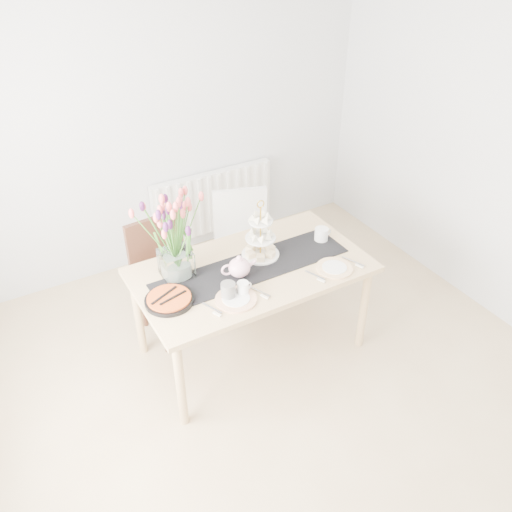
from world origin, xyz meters
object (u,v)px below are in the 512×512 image
mug_grey (228,291)px  plate_left (236,299)px  tart_tin (169,300)px  chair_brown (165,268)px  chair_white (243,236)px  cake_stand (260,242)px  plate_right (334,268)px  mug_white (243,288)px  teapot (239,267)px  radiator (213,202)px  tulip_vase (172,226)px  cream_jug (321,235)px  dining_table (252,277)px

mug_grey → plate_left: 0.07m
tart_tin → chair_brown: bearing=71.8°
chair_white → cake_stand: size_ratio=2.30×
cake_stand → plate_right: 0.54m
mug_white → plate_left: 0.09m
teapot → tart_tin: (-0.51, -0.01, -0.06)m
chair_white → chair_brown: bearing=-151.7°
plate_right → teapot: bearing=157.5°
teapot → plate_right: (0.60, -0.25, -0.07)m
radiator → mug_grey: bearing=-112.8°
teapot → plate_right: size_ratio=0.93×
mug_white → plate_right: bearing=-14.2°
chair_white → tart_tin: bearing=-122.2°
radiator → teapot: bearing=-109.5°
tulip_vase → cream_jug: 1.15m
mug_grey → plate_left: (0.03, -0.05, -0.05)m
tart_tin → plate_right: size_ratio=1.23×
dining_table → tulip_vase: 0.69m
tart_tin → cake_stand: bearing=11.6°
radiator → plate_left: plate_left is taller
tart_tin → tulip_vase: bearing=56.3°
radiator → mug_white: (-0.61, -1.69, 0.35)m
cake_stand → chair_white: bearing=73.1°
radiator → chair_white: chair_white is taller
tulip_vase → plate_left: 0.61m
tart_tin → mug_white: (0.44, -0.16, 0.03)m
radiator → chair_white: bearing=-98.1°
tulip_vase → plate_left: tulip_vase is taller
radiator → dining_table: (-0.42, -1.47, 0.22)m
chair_brown → cream_jug: 1.20m
dining_table → cake_stand: size_ratio=4.08×
cake_stand → plate_left: size_ratio=1.47×
cake_stand → teapot: cake_stand is taller
cream_jug → mug_grey: size_ratio=0.90×
tart_tin → plate_left: size_ratio=1.17×
chair_brown → teapot: bearing=-70.0°
tulip_vase → teapot: bearing=-31.4°
cake_stand → cream_jug: (0.49, -0.05, -0.06)m
chair_white → tart_tin: (-0.94, -0.75, 0.24)m
radiator → chair_brown: (-0.84, -0.90, 0.09)m
dining_table → plate_right: bearing=-31.4°
radiator → cake_stand: bearing=-102.0°
teapot → mug_grey: 0.24m
mug_grey → plate_left: mug_grey is taller
dining_table → mug_grey: size_ratio=14.35×
plate_left → radiator: bearing=68.5°
chair_white → mug_grey: size_ratio=8.08×
cream_jug → mug_white: size_ratio=1.11×
cake_stand → plate_left: (-0.39, -0.35, -0.11)m
cake_stand → dining_table: bearing=-142.8°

